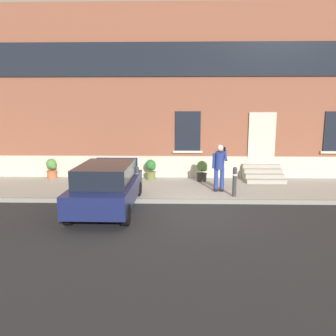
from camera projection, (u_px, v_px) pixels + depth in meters
ground_plane at (188, 212)px, 10.57m from camera, size 80.00×80.00×0.00m
sidewalk at (186, 188)px, 13.31m from camera, size 24.00×3.60×0.15m
curb_edge at (187, 201)px, 11.48m from camera, size 24.00×0.12×0.15m
building_facade at (185, 96)px, 15.12m from camera, size 24.00×1.52×7.50m
entrance_stoop at (263, 174)px, 14.47m from camera, size 1.62×1.28×0.64m
hatchback_car_navy at (107, 186)px, 10.59m from camera, size 1.81×4.08×1.50m
bollard_near_person at (235, 181)px, 11.73m from camera, size 0.15×0.15×1.04m
bollard_far_left at (137, 180)px, 11.82m from camera, size 0.15×0.15×1.04m
person_on_phone at (219, 165)px, 12.33m from camera, size 0.51×0.50×1.75m
planter_terracotta at (52, 168)px, 14.79m from camera, size 0.44×0.44×0.86m
planter_cream at (101, 168)px, 14.71m from camera, size 0.44×0.44×0.86m
planter_olive at (151, 169)px, 14.54m from camera, size 0.44×0.44×0.86m
planter_charcoal at (202, 170)px, 14.21m from camera, size 0.44×0.44×0.86m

